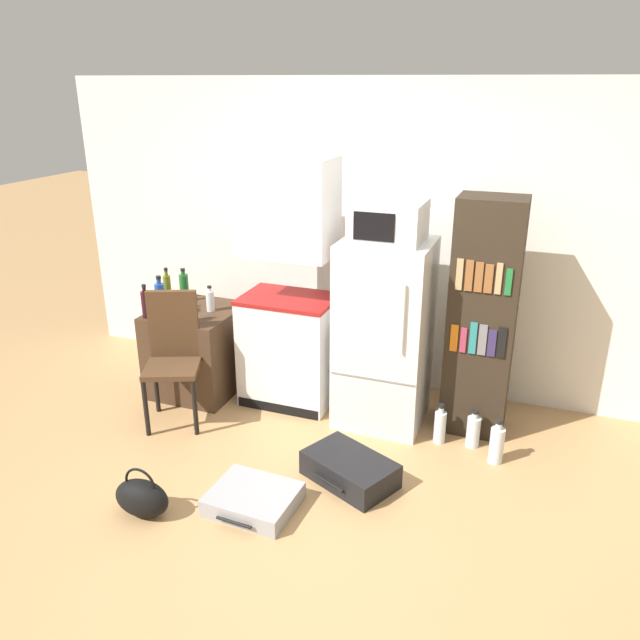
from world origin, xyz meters
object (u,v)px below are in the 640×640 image
(bottle_clear_short, at_px, (210,300))
(handbag, at_px, (142,498))
(chair, at_px, (173,348))
(suitcase_small_flat, at_px, (350,469))
(suitcase_large_flat, at_px, (253,499))
(water_bottle_back, at_px, (497,444))
(bottle_green_tall, at_px, (184,285))
(refrigerator, at_px, (384,334))
(bottle_blue_soda, at_px, (160,297))
(bowl, at_px, (184,309))
(bottle_milk_white, at_px, (189,312))
(water_bottle_front, at_px, (473,431))
(water_bottle_middle, at_px, (440,426))
(microwave, at_px, (389,221))
(bookshelf, at_px, (482,319))
(bottle_wine_dark, at_px, (146,304))
(side_table, at_px, (198,350))
(kitchen_hutch, at_px, (288,294))
(bottle_olive_oil, at_px, (167,289))

(bottle_clear_short, distance_m, handbag, 1.82)
(chair, distance_m, suitcase_small_flat, 1.66)
(suitcase_large_flat, xyz_separation_m, water_bottle_back, (1.37, 1.05, 0.08))
(handbag, bearing_deg, water_bottle_back, 34.40)
(bottle_green_tall, bearing_deg, water_bottle_back, -10.64)
(bottle_clear_short, bearing_deg, refrigerator, 0.89)
(bottle_blue_soda, bearing_deg, water_bottle_back, -2.50)
(bowl, relative_size, handbag, 0.50)
(water_bottle_back, bearing_deg, bottle_milk_white, 179.82)
(water_bottle_front, distance_m, water_bottle_middle, 0.24)
(bottle_blue_soda, distance_m, water_bottle_front, 2.68)
(bowl, bearing_deg, bottle_green_tall, 121.05)
(microwave, distance_m, chair, 1.89)
(water_bottle_back, bearing_deg, refrigerator, 161.59)
(bookshelf, bearing_deg, bowl, -174.19)
(bowl, xyz_separation_m, water_bottle_back, (2.59, -0.19, -0.61))
(bottle_blue_soda, relative_size, water_bottle_front, 1.04)
(water_bottle_middle, bearing_deg, suitcase_large_flat, -129.23)
(bookshelf, height_order, bottle_milk_white, bookshelf)
(bottle_milk_white, xyz_separation_m, bowl, (-0.17, 0.18, -0.06))
(bottle_clear_short, xyz_separation_m, bottle_green_tall, (-0.40, 0.24, 0.02))
(bottle_clear_short, height_order, bottle_blue_soda, bottle_blue_soda)
(bottle_wine_dark, distance_m, water_bottle_front, 2.72)
(microwave, distance_m, bottle_green_tall, 2.04)
(bookshelf, distance_m, suitcase_large_flat, 2.05)
(microwave, bearing_deg, side_table, -178.05)
(bottle_clear_short, xyz_separation_m, suitcase_small_flat, (1.50, -0.85, -0.73))
(water_bottle_back, bearing_deg, kitchen_hutch, 168.56)
(side_table, xyz_separation_m, bottle_green_tall, (-0.27, 0.28, 0.47))
(bottle_olive_oil, relative_size, water_bottle_front, 1.07)
(kitchen_hutch, bearing_deg, side_table, -173.01)
(bottle_clear_short, relative_size, suitcase_large_flat, 0.40)
(bottle_olive_oil, height_order, water_bottle_middle, bottle_olive_oil)
(bottle_milk_white, distance_m, bottle_wine_dark, 0.38)
(bottle_milk_white, bearing_deg, bowl, 133.47)
(kitchen_hutch, xyz_separation_m, bowl, (-0.87, -0.16, -0.18))
(bottle_olive_oil, bearing_deg, handbag, -63.19)
(side_table, height_order, microwave, microwave)
(kitchen_hutch, relative_size, bottle_milk_white, 10.08)
(bottle_green_tall, bearing_deg, bottle_milk_white, -54.18)
(suitcase_large_flat, bearing_deg, side_table, 134.18)
(bottle_olive_oil, distance_m, water_bottle_front, 2.75)
(bottle_olive_oil, bearing_deg, bottle_green_tall, 82.91)
(kitchen_hutch, xyz_separation_m, bottle_milk_white, (-0.70, -0.34, -0.12))
(refrigerator, xyz_separation_m, bottle_milk_white, (-1.50, -0.30, 0.09))
(refrigerator, height_order, water_bottle_middle, refrigerator)
(bottle_olive_oil, height_order, water_bottle_back, bottle_olive_oil)
(microwave, distance_m, water_bottle_back, 1.74)
(water_bottle_back, bearing_deg, bottle_clear_short, 173.28)
(handbag, height_order, water_bottle_middle, handbag)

